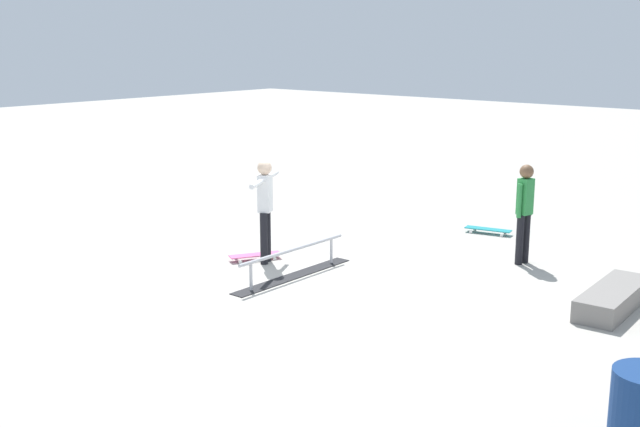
% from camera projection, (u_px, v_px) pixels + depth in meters
% --- Properties ---
extents(ground_plane, '(60.00, 60.00, 0.00)m').
position_uv_depth(ground_plane, '(332.00, 281.00, 11.12)').
color(ground_plane, '#ADA89E').
extents(grind_rail, '(2.31, 0.26, 0.42)m').
position_uv_depth(grind_rail, '(293.00, 264.00, 11.29)').
color(grind_rail, black).
rests_on(grind_rail, ground_plane).
extents(skate_ledge, '(1.69, 0.60, 0.28)m').
position_uv_depth(skate_ledge, '(613.00, 298.00, 9.96)').
color(skate_ledge, gray).
rests_on(skate_ledge, ground_plane).
extents(skater_main, '(1.16, 0.64, 1.57)m').
position_uv_depth(skater_main, '(265.00, 204.00, 11.83)').
color(skater_main, black).
rests_on(skater_main, ground_plane).
extents(skateboard_main, '(0.80, 0.56, 0.09)m').
position_uv_depth(skateboard_main, '(255.00, 255.00, 12.16)').
color(skateboard_main, '#E05993').
rests_on(skateboard_main, ground_plane).
extents(bystander_green_shirt, '(0.35, 0.21, 1.52)m').
position_uv_depth(bystander_green_shirt, '(525.00, 208.00, 11.80)').
color(bystander_green_shirt, black).
rests_on(bystander_green_shirt, ground_plane).
extents(loose_skateboard_teal, '(0.38, 0.82, 0.09)m').
position_uv_depth(loose_skateboard_teal, '(488.00, 230.00, 13.78)').
color(loose_skateboard_teal, teal).
rests_on(loose_skateboard_teal, ground_plane).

